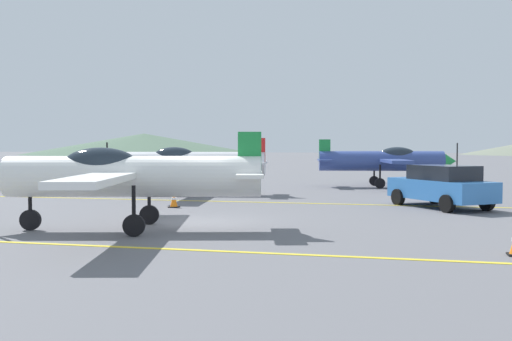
{
  "coord_description": "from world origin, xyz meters",
  "views": [
    {
      "loc": [
        5.53,
        -15.85,
        2.33
      ],
      "look_at": [
        -0.36,
        10.0,
        1.2
      ],
      "focal_mm": 39.66,
      "sensor_mm": 36.0,
      "label": 1
    }
  ],
  "objects": [
    {
      "name": "ground_plane",
      "position": [
        0.0,
        0.0,
        0.0
      ],
      "size": [
        400.0,
        400.0,
        0.0
      ],
      "primitive_type": "plane",
      "color": "slate"
    },
    {
      "name": "apron_line_near",
      "position": [
        0.0,
        -3.9,
        0.01
      ],
      "size": [
        80.0,
        0.16,
        0.01
      ],
      "primitive_type": "cube",
      "color": "yellow",
      "rests_on": "ground_plane"
    },
    {
      "name": "apron_line_far",
      "position": [
        0.0,
        7.05,
        0.01
      ],
      "size": [
        80.0,
        0.16,
        0.01
      ],
      "primitive_type": "cube",
      "color": "yellow",
      "rests_on": "ground_plane"
    },
    {
      "name": "airplane_near",
      "position": [
        -1.54,
        -1.41,
        1.54
      ],
      "size": [
        8.01,
        9.1,
        2.74
      ],
      "color": "white",
      "rests_on": "ground_plane"
    },
    {
      "name": "airplane_mid",
      "position": [
        -3.87,
        10.21,
        1.54
      ],
      "size": [
        7.99,
        9.16,
        2.74
      ],
      "color": "silver",
      "rests_on": "ground_plane"
    },
    {
      "name": "airplane_far",
      "position": [
        5.63,
        17.34,
        1.54
      ],
      "size": [
        7.99,
        9.16,
        2.74
      ],
      "color": "#33478C",
      "rests_on": "ground_plane"
    },
    {
      "name": "car_sedan",
      "position": [
        7.64,
        6.55,
        0.84
      ],
      "size": [
        3.93,
        4.56,
        1.62
      ],
      "color": "#3372BF",
      "rests_on": "ground_plane"
    },
    {
      "name": "traffic_cone_front",
      "position": [
        -2.3,
        4.4,
        0.29
      ],
      "size": [
        0.36,
        0.36,
        0.59
      ],
      "color": "black",
      "rests_on": "ground_plane"
    },
    {
      "name": "hill_left",
      "position": [
        -64.63,
        141.47,
        3.1
      ],
      "size": [
        70.26,
        70.26,
        6.2
      ],
      "primitive_type": "cone",
      "color": "#4C6651",
      "rests_on": "ground_plane"
    }
  ]
}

